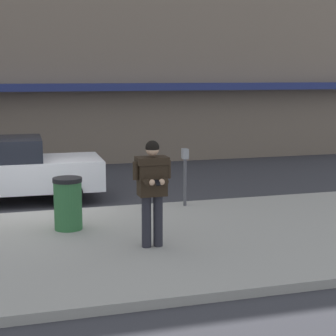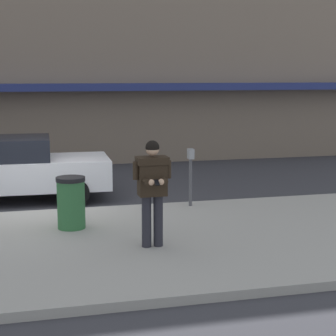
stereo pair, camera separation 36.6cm
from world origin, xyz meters
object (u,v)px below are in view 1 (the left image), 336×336
parked_sedan_mid (3,170)px  man_texting_on_phone (152,182)px  parking_meter (185,169)px  trash_bin (68,203)px

parked_sedan_mid → man_texting_on_phone: 5.35m
parking_meter → trash_bin: 2.96m
trash_bin → parking_meter: bearing=24.2°
parked_sedan_mid → man_texting_on_phone: size_ratio=2.52×
parked_sedan_mid → trash_bin: bearing=-70.6°
man_texting_on_phone → trash_bin: size_ratio=1.84×
parked_sedan_mid → trash_bin: (1.15, -3.26, -0.16)m
parking_meter → man_texting_on_phone: bearing=-118.1°
parked_sedan_mid → man_texting_on_phone: bearing=-63.3°
man_texting_on_phone → parking_meter: bearing=61.9°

